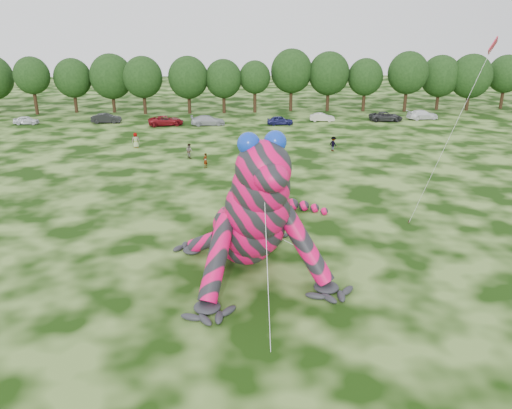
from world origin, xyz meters
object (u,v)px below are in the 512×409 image
Objects in this scene: tree_10 at (291,80)px; car_2 at (166,121)px; tree_9 at (255,87)px; car_6 at (386,117)px; spectator_1 at (189,151)px; car_7 at (423,115)px; spectator_0 at (205,161)px; tree_6 at (143,85)px; tree_16 at (505,82)px; spectator_4 at (136,140)px; inflatable_gecko at (240,190)px; car_0 at (26,120)px; tree_12 at (365,85)px; tree_15 at (470,82)px; car_1 at (106,118)px; tree_14 at (440,83)px; car_4 at (280,120)px; tree_8 at (224,86)px; flying_kite at (486,60)px; spectator_2 at (333,144)px; tree_13 at (407,82)px; tree_11 at (329,82)px; tree_3 at (33,86)px; car_5 at (322,117)px; tree_4 at (74,86)px; car_3 at (208,120)px; tree_5 at (112,83)px.

tree_10 is 2.00× the size of car_2.
tree_9 reaches higher than car_6.
spectator_1 is (5.06, -19.53, 0.12)m from car_2.
car_7 is 3.15× the size of spectator_0.
tree_6 is 25.03m from tree_10.
car_2 is at bearing -167.33° from tree_16.
car_7 is 45.72m from spectator_4.
inflatable_gecko reaches higher than car_0.
tree_10 is at bearing 176.20° from tree_12.
tree_15 is 61.47m from car_1.
tree_14 is 55.15m from spectator_4.
car_4 is 17.00m from car_6.
tree_8 is at bearing -176.11° from tree_9.
spectator_2 is (-3.78, 26.70, -11.49)m from flying_kite.
car_0 is 55.36m from car_6.
tree_13 reaches higher than car_1.
tree_9 is (5.28, 0.36, -0.13)m from tree_8.
tree_13 is (14.09, 54.52, -7.31)m from flying_kite.
tree_11 is 15.98m from car_4.
car_2 is (22.92, -10.78, -3.99)m from tree_3.
car_4 is at bearing -170.73° from spectator_0.
tree_12 reaches higher than spectator_1.
spectator_0 is (-26.96, -25.65, 0.08)m from car_6.
flying_kite reaches higher than spectator_1.
tree_3 is 2.45× the size of car_5.
tree_4 is (6.08, 1.64, -0.19)m from tree_3.
tree_10 is 17.85m from car_6.
car_6 is at bearing -90.33° from car_3.
tree_11 is 1.99× the size of car_7.
tree_9 is at bearing 55.90° from car_5.
tree_15 is 56.60m from spectator_0.
car_5 is (-15.89, -8.59, -4.43)m from tree_13.
car_4 reaches higher than car_0.
tree_8 is 1.03× the size of tree_9.
tree_5 reaches higher than tree_8.
inflatable_gecko is 1.93× the size of tree_15.
car_3 is 23.54m from spectator_0.
spectator_0 is (9.04, -9.60, -0.13)m from spectator_4.
tree_5 is 5.26× the size of spectator_4.
tree_9 is 18.95m from tree_12.
tree_13 is at bearing -7.23° from car_7.
car_7 is at bearing -88.99° from car_0.
spectator_1 reaches higher than car_0.
inflatable_gecko is at bearing -125.76° from tree_15.
car_0 is at bearing -171.10° from tree_14.
car_5 is 28.89m from spectator_1.
tree_15 is 5.17× the size of spectator_4.
flying_kite is at bearing -114.75° from tree_15.
tree_13 is at bearing -54.85° from car_5.
flying_kite is 1.41× the size of tree_11.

